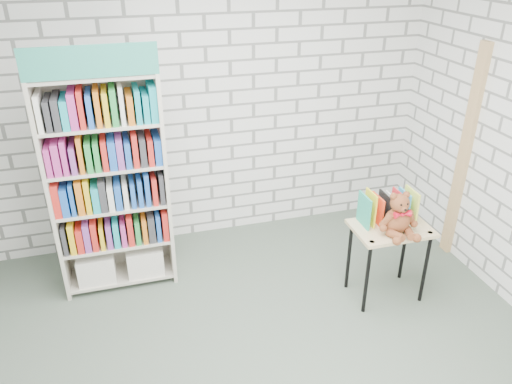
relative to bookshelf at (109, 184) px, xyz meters
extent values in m
plane|color=#4B594B|center=(1.00, -1.36, -1.00)|extent=(4.50, 4.50, 0.00)
cube|color=silver|center=(1.00, 0.64, 0.40)|extent=(4.50, 0.02, 2.80)
cube|color=beige|center=(-0.47, -0.01, -0.02)|extent=(0.03, 0.38, 1.96)
cube|color=beige|center=(0.47, -0.01, -0.02)|extent=(0.03, 0.38, 1.96)
cube|color=beige|center=(0.00, 0.17, -0.02)|extent=(0.98, 0.02, 1.96)
cube|color=teal|center=(0.00, -0.19, 1.08)|extent=(0.98, 0.02, 0.24)
cube|color=beige|center=(0.00, -0.01, -0.94)|extent=(0.91, 0.36, 0.03)
cube|color=beige|center=(0.00, -0.01, -0.57)|extent=(0.91, 0.36, 0.03)
cube|color=beige|center=(0.00, -0.01, -0.20)|extent=(0.91, 0.36, 0.03)
cube|color=beige|center=(0.00, -0.01, 0.17)|extent=(0.91, 0.36, 0.03)
cube|color=beige|center=(0.00, -0.01, 0.54)|extent=(0.91, 0.36, 0.03)
cube|color=beige|center=(0.00, -0.01, 0.93)|extent=(0.91, 0.36, 0.03)
cube|color=silver|center=(-0.22, -0.01, -0.79)|extent=(0.33, 0.32, 0.26)
cube|color=silver|center=(0.22, -0.01, -0.79)|extent=(0.33, 0.32, 0.26)
cube|color=green|center=(0.00, -0.02, -0.42)|extent=(0.91, 0.32, 0.26)
cube|color=orange|center=(0.00, -0.02, -0.05)|extent=(0.91, 0.32, 0.26)
cube|color=#BF338C|center=(0.00, -0.02, 0.32)|extent=(0.91, 0.32, 0.26)
cube|color=#19A5B2|center=(0.00, -0.02, 0.69)|extent=(0.91, 0.32, 0.26)
cube|color=tan|center=(2.25, -0.87, -0.31)|extent=(0.66, 0.46, 0.03)
cylinder|color=black|center=(1.97, -1.04, -0.66)|extent=(0.03, 0.03, 0.67)
cylinder|color=black|center=(1.97, -0.69, -0.66)|extent=(0.03, 0.03, 0.67)
cylinder|color=black|center=(2.52, -1.05, -0.66)|extent=(0.03, 0.03, 0.67)
cylinder|color=black|center=(2.52, -0.70, -0.66)|extent=(0.03, 0.03, 0.67)
cylinder|color=black|center=(1.98, -1.03, -0.30)|extent=(0.04, 0.04, 0.01)
cylinder|color=black|center=(2.51, -1.04, -0.30)|extent=(0.04, 0.04, 0.01)
cube|color=teal|center=(2.03, -0.76, -0.16)|extent=(0.02, 0.20, 0.27)
cube|color=yellow|center=(2.09, -0.76, -0.16)|extent=(0.02, 0.20, 0.27)
cube|color=#F9401B|center=(2.15, -0.76, -0.16)|extent=(0.02, 0.20, 0.27)
cube|color=black|center=(2.22, -0.76, -0.16)|extent=(0.02, 0.20, 0.27)
cube|color=white|center=(2.28, -0.77, -0.16)|extent=(0.02, 0.20, 0.27)
cube|color=red|center=(2.34, -0.77, -0.16)|extent=(0.02, 0.20, 0.27)
cube|color=#349CC4|center=(2.41, -0.77, -0.16)|extent=(0.02, 0.20, 0.27)
cube|color=#DEE94D|center=(2.47, -0.77, -0.16)|extent=(0.02, 0.20, 0.27)
ellipsoid|color=brown|center=(2.24, -0.95, -0.19)|extent=(0.22, 0.18, 0.22)
sphere|color=brown|center=(2.24, -0.96, -0.03)|extent=(0.15, 0.15, 0.15)
sphere|color=brown|center=(2.18, -0.94, 0.04)|extent=(0.06, 0.06, 0.06)
sphere|color=brown|center=(2.29, -0.94, 0.04)|extent=(0.06, 0.06, 0.06)
sphere|color=brown|center=(2.24, -1.02, -0.05)|extent=(0.06, 0.06, 0.06)
sphere|color=black|center=(2.21, -1.02, -0.01)|extent=(0.02, 0.02, 0.02)
sphere|color=black|center=(2.26, -1.02, -0.01)|extent=(0.02, 0.02, 0.02)
sphere|color=black|center=(2.23, -1.04, -0.04)|extent=(0.02, 0.02, 0.02)
cylinder|color=brown|center=(2.13, -0.97, -0.16)|extent=(0.11, 0.09, 0.15)
cylinder|color=brown|center=(2.35, -0.97, -0.16)|extent=(0.11, 0.09, 0.15)
sphere|color=brown|center=(2.10, -0.98, -0.22)|extent=(0.06, 0.06, 0.06)
sphere|color=brown|center=(2.38, -0.99, -0.22)|extent=(0.06, 0.06, 0.06)
cylinder|color=brown|center=(2.17, -1.06, -0.26)|extent=(0.11, 0.17, 0.09)
cylinder|color=brown|center=(2.30, -1.06, -0.26)|extent=(0.12, 0.17, 0.09)
sphere|color=brown|center=(2.14, -1.13, -0.26)|extent=(0.07, 0.07, 0.07)
sphere|color=brown|center=(2.32, -1.13, -0.26)|extent=(0.07, 0.07, 0.07)
cone|color=red|center=(2.20, -1.01, -0.10)|extent=(0.06, 0.06, 0.06)
cone|color=red|center=(2.27, -1.02, -0.10)|extent=(0.06, 0.06, 0.06)
sphere|color=red|center=(2.24, -1.02, -0.10)|extent=(0.03, 0.03, 0.03)
cube|color=tan|center=(3.23, -0.41, 0.05)|extent=(0.05, 0.12, 2.10)
camera|label=1|loc=(0.15, -4.03, 1.87)|focal=35.00mm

